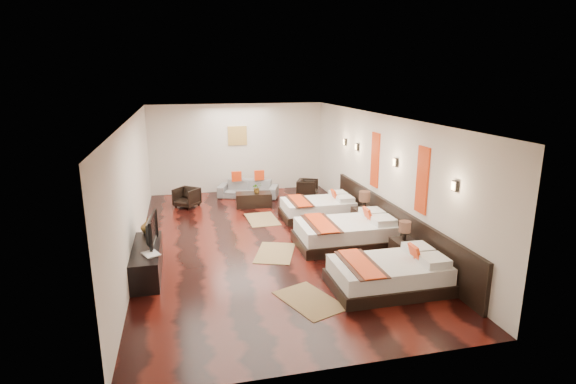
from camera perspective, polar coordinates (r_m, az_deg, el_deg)
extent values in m
cube|color=black|center=(10.36, -2.84, -6.16)|extent=(5.50, 9.50, 0.01)
cube|color=white|center=(9.73, -3.04, 9.45)|extent=(5.50, 9.50, 0.01)
cube|color=silver|center=(14.57, -6.37, 5.52)|extent=(5.50, 0.01, 2.80)
cube|color=silver|center=(9.85, -18.86, 0.48)|extent=(0.01, 9.50, 2.80)
cube|color=silver|center=(10.78, 11.59, 2.14)|extent=(0.01, 9.50, 2.80)
cube|color=black|center=(10.32, 12.98, -3.97)|extent=(0.08, 6.60, 0.90)
cube|color=black|center=(8.33, 12.49, -11.09)|extent=(2.03, 1.26, 0.21)
cube|color=white|center=(8.23, 12.58, -9.51)|extent=(1.94, 1.16, 0.29)
cube|color=red|center=(8.34, 15.70, -7.42)|extent=(0.15, 0.31, 0.31)
cube|color=#38190F|center=(7.96, 9.15, -8.96)|extent=(0.53, 1.28, 0.02)
cube|color=red|center=(7.95, 9.15, -8.87)|extent=(0.37, 1.28, 0.02)
cube|color=black|center=(10.15, 7.22, -6.04)|extent=(2.17, 1.34, 0.23)
cube|color=white|center=(10.06, 7.27, -4.61)|extent=(2.06, 1.24, 0.31)
cube|color=red|center=(10.16, 10.05, -2.87)|extent=(0.16, 0.33, 0.33)
cube|color=#38190F|center=(9.83, 4.19, -3.98)|extent=(0.57, 1.36, 0.02)
cube|color=red|center=(9.82, 4.19, -3.89)|extent=(0.39, 1.36, 0.02)
cube|color=black|center=(12.01, 3.76, -2.74)|extent=(1.90, 1.18, 0.20)
cube|color=white|center=(11.94, 3.78, -1.66)|extent=(1.81, 1.09, 0.27)
cube|color=red|center=(12.02, 5.87, -0.40)|extent=(0.14, 0.29, 0.29)
cube|color=#38190F|center=(11.77, 1.48, -1.14)|extent=(0.50, 1.19, 0.02)
cube|color=red|center=(11.77, 1.48, -1.08)|extent=(0.34, 1.19, 0.02)
cube|color=black|center=(9.38, 14.32, -7.28)|extent=(0.45, 0.45, 0.49)
cylinder|color=black|center=(9.26, 14.46, -5.29)|extent=(0.08, 0.08, 0.20)
cylinder|color=#3F2619|center=(9.20, 14.53, -4.24)|extent=(0.24, 0.24, 0.22)
cube|color=black|center=(11.10, 9.51, -3.43)|extent=(0.49, 0.49, 0.55)
cylinder|color=black|center=(10.99, 9.59, -1.53)|extent=(0.09, 0.09, 0.22)
cylinder|color=#3F2619|center=(10.93, 9.64, -0.53)|extent=(0.26, 0.26, 0.24)
cube|color=olive|center=(7.78, 2.73, -13.50)|extent=(1.13, 1.39, 0.01)
cube|color=olive|center=(9.67, -1.64, -7.68)|extent=(1.11, 1.38, 0.01)
cube|color=olive|center=(11.84, -3.28, -3.46)|extent=(0.80, 1.23, 0.01)
cube|color=black|center=(8.99, -17.36, -8.28)|extent=(0.50, 1.80, 0.55)
imported|color=black|center=(8.93, -17.25, -4.62)|extent=(0.19, 0.99, 0.56)
imported|color=black|center=(8.44, -17.71, -7.69)|extent=(0.37, 0.42, 0.03)
imported|color=brown|center=(9.61, -17.26, -4.08)|extent=(0.32, 0.32, 0.30)
imported|color=slate|center=(13.96, -5.04, 0.40)|extent=(1.94, 1.28, 0.53)
imported|color=black|center=(13.20, -12.65, -0.67)|extent=(0.84, 0.85, 0.56)
imported|color=black|center=(13.96, 2.47, 0.48)|extent=(0.80, 0.79, 0.55)
cube|color=black|center=(12.98, -4.35, -0.97)|extent=(1.03, 0.57, 0.40)
imported|color=#27561C|center=(12.88, -3.95, 0.53)|extent=(0.31, 0.28, 0.30)
cube|color=#D86014|center=(9.07, 16.58, 1.44)|extent=(0.04, 0.40, 1.30)
cube|color=#D86014|center=(10.98, 10.93, 3.99)|extent=(0.04, 0.40, 1.30)
cube|color=black|center=(8.11, 20.34, 0.72)|extent=(0.06, 0.12, 0.18)
cube|color=#FFD18C|center=(8.10, 20.17, 0.71)|extent=(0.02, 0.10, 0.14)
cube|color=black|center=(9.97, 13.43, 3.68)|extent=(0.06, 0.12, 0.18)
cube|color=#FFD18C|center=(9.96, 13.28, 3.67)|extent=(0.02, 0.10, 0.14)
cube|color=black|center=(11.95, 8.72, 5.66)|extent=(0.06, 0.12, 0.18)
cube|color=#FFD18C|center=(11.94, 8.59, 5.65)|extent=(0.02, 0.10, 0.14)
cube|color=black|center=(12.78, 7.21, 6.28)|extent=(0.06, 0.12, 0.18)
cube|color=#FFD18C|center=(12.77, 7.09, 6.28)|extent=(0.02, 0.10, 0.14)
cube|color=#AD873F|center=(14.49, -6.41, 7.07)|extent=(0.60, 0.04, 0.60)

